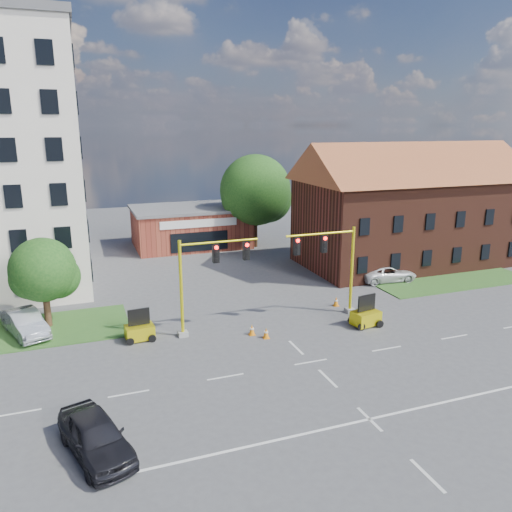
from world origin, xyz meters
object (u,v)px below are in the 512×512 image
at_px(sedan_dark, 96,436).
at_px(trailer_east, 366,316).
at_px(trailer_west, 140,331).
at_px(pickup_white, 387,273).
at_px(signal_mast_west, 207,274).
at_px(signal_mast_east, 331,261).

bearing_deg(sedan_dark, trailer_east, 7.06).
distance_m(trailer_west, pickup_white, 21.97).
height_order(signal_mast_west, signal_mast_east, same).
bearing_deg(trailer_west, pickup_white, 8.74).
bearing_deg(sedan_dark, trailer_west, 56.63).
bearing_deg(signal_mast_east, pickup_white, 32.57).
bearing_deg(sedan_dark, signal_mast_west, 37.32).
height_order(trailer_west, trailer_east, trailer_east).
bearing_deg(signal_mast_west, trailer_east, -13.67).
bearing_deg(pickup_white, trailer_west, 108.17).
xyz_separation_m(signal_mast_west, signal_mast_east, (8.71, 0.00, 0.00)).
bearing_deg(pickup_white, signal_mast_west, 112.36).
height_order(trailer_west, sedan_dark, trailer_west).
bearing_deg(signal_mast_east, sedan_dark, -147.27).
distance_m(signal_mast_west, pickup_white, 18.23).
bearing_deg(signal_mast_east, signal_mast_west, 180.00).
bearing_deg(signal_mast_east, trailer_east, -60.50).
bearing_deg(trailer_east, pickup_white, 38.31).
bearing_deg(trailer_west, sedan_dark, -110.66).
distance_m(trailer_east, sedan_dark, 19.15).
xyz_separation_m(trailer_east, pickup_white, (7.01, 7.83, 0.05)).
relative_size(trailer_east, pickup_white, 0.41).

